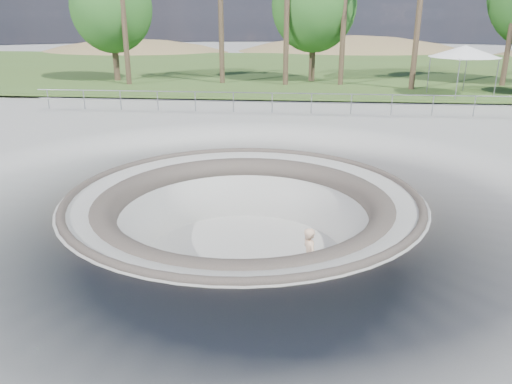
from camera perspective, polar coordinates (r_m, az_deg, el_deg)
ground at (r=14.48m, az=-1.45°, el=-0.33°), size 180.00×180.00×0.00m
skate_bowl at (r=15.20m, az=-1.39°, el=-6.82°), size 14.00×14.00×4.10m
grass_strip at (r=47.76m, az=3.72°, el=13.94°), size 180.00×36.00×0.12m
distant_hills at (r=71.71m, az=7.38°, el=9.89°), size 103.20×45.00×28.60m
safety_railing at (r=25.91m, az=1.86°, el=10.20°), size 25.00×0.06×1.03m
skateboard at (r=13.51m, az=6.01°, el=-10.62°), size 0.77×0.24×0.08m
skater at (r=13.10m, az=6.14°, el=-7.45°), size 0.59×0.70×1.64m
canopy_white at (r=33.34m, az=22.76°, el=14.58°), size 5.33×5.33×2.93m
bushy_tree_left at (r=39.41m, az=-16.23°, el=19.60°), size 5.85×5.32×8.44m
bushy_tree_mid at (r=37.89m, az=6.66°, el=20.46°), size 6.02×5.47×8.69m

